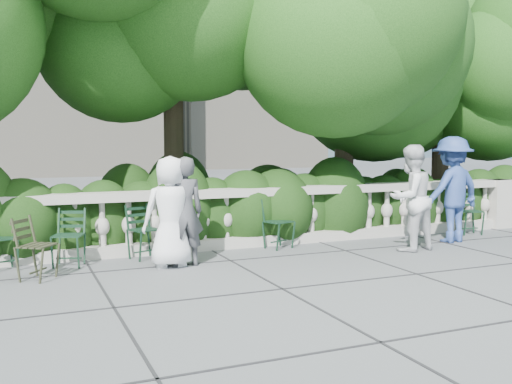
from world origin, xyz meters
name	(u,v)px	position (x,y,z in m)	size (l,w,h in m)	color
ground	(284,269)	(0.00, 0.00, 0.00)	(90.00, 90.00, 0.00)	#4F5157
balustrade	(237,219)	(0.00, 1.80, 0.49)	(12.00, 0.44, 1.00)	#9E998E
shrub_hedge	(215,236)	(0.00, 3.00, 0.00)	(15.00, 2.60, 1.70)	black
tree_canopy	(244,27)	(0.69, 3.19, 3.96)	(15.04, 6.52, 6.78)	#3F3023
chair_a	(150,260)	(-1.60, 1.30, 0.00)	(0.44, 0.48, 0.84)	black
chair_b	(4,272)	(-3.61, 1.29, 0.00)	(0.44, 0.48, 0.84)	black
chair_c	(66,269)	(-2.81, 1.20, 0.00)	(0.44, 0.48, 0.84)	black
chair_d	(285,249)	(0.64, 1.29, 0.00)	(0.44, 0.48, 0.84)	black
chair_f	(473,236)	(4.55, 1.16, 0.00)	(0.44, 0.48, 0.84)	black
chair_weathered	(48,280)	(-3.08, 0.57, 0.00)	(0.44, 0.48, 0.84)	black
person_businessman	(170,212)	(-1.42, 0.75, 0.79)	(0.77, 0.50, 1.58)	white
person_woman_grey	(184,212)	(-1.23, 0.73, 0.78)	(0.57, 0.37, 1.57)	#44454A
person_casual_man	(411,198)	(2.49, 0.42, 0.86)	(0.84, 0.65, 1.73)	silver
person_older_blue	(452,189)	(3.69, 0.81, 0.93)	(1.21, 0.69, 1.87)	#2E478B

